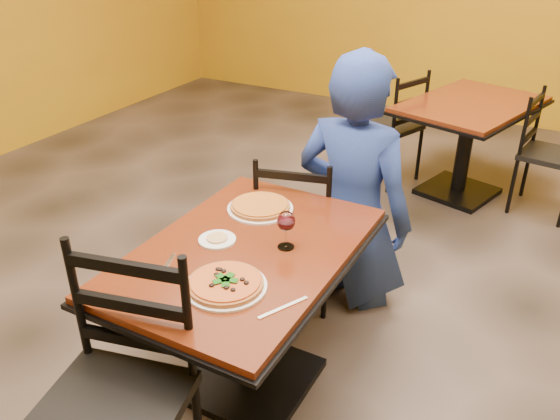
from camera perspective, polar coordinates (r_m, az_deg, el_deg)
The scene contains 17 objects.
floor at distance 3.13m, azimuth 1.78°, elevation -11.34°, with size 7.00×8.00×0.01m, color black.
table_main at distance 2.44m, azimuth -3.39°, elevation -7.75°, with size 0.83×1.23×0.75m.
table_second at distance 4.50m, azimuth 18.55°, elevation 7.97°, with size 1.06×1.32×0.75m.
chair_main_near at distance 2.06m, azimuth -16.94°, elevation -19.04°, with size 0.47×0.47×1.03m, color black, non-canonical shape.
chair_main_far at distance 3.09m, azimuth 1.88°, elevation -1.66°, with size 0.41×0.41×0.91m, color black, non-canonical shape.
chair_second_left at distance 4.66m, azimuth 11.04°, elevation 8.36°, with size 0.42×0.42×0.92m, color black, non-canonical shape.
chair_second_right at distance 4.48m, azimuth 25.91°, elevation 4.99°, with size 0.40×0.40×0.88m, color black, non-canonical shape.
diner at distance 3.04m, azimuth 7.63°, elevation 2.92°, with size 0.68×0.45×1.42m, color navy.
plate_main at distance 2.11m, azimuth -5.55°, elevation -7.74°, with size 0.31×0.31×0.01m, color white.
pizza_main at distance 2.10m, azimuth -5.57°, elevation -7.39°, with size 0.28×0.28×0.02m, color maroon.
plate_far at distance 2.63m, azimuth -2.03°, elevation 0.15°, with size 0.31×0.31×0.01m, color white.
pizza_far at distance 2.62m, azimuth -2.03°, elevation 0.46°, with size 0.28×0.28×0.02m, color gold.
side_plate at distance 2.39m, azimuth -6.41°, elevation -3.02°, with size 0.16×0.16×0.01m, color white.
dip at distance 2.39m, azimuth -6.42°, elevation -2.84°, with size 0.09×0.09×0.01m, color tan.
wine_glass at distance 2.29m, azimuth 0.62°, elevation -1.88°, with size 0.08×0.08×0.18m, color white, non-canonical shape.
fork at distance 2.26m, azimuth -11.52°, elevation -5.63°, with size 0.01×0.19×0.00m, color silver.
knife at distance 2.00m, azimuth 0.32°, elevation -9.89°, with size 0.01×0.21×0.00m, color silver.
Camera 1 is at (1.07, -2.17, 1.98)m, focal length 35.94 mm.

